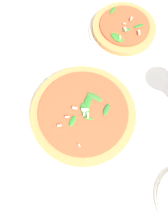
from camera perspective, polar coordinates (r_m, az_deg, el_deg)
ground_plane at (r=0.60m, az=0.18°, el=-2.97°), size 6.00×6.00×0.00m
pizza_arugula_main at (r=0.59m, az=0.01°, el=-0.42°), size 0.30×0.30×0.05m
pizza_personal_side at (r=0.75m, az=10.35°, el=20.50°), size 0.22×0.22×0.05m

